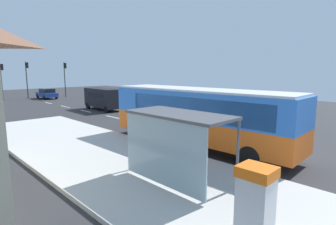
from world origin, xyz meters
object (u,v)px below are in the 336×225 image
Objects in this scene: bus at (197,114)px; traffic_light_far_side at (2,76)px; white_van at (104,97)px; recycling_bin_yellow at (165,143)px; sedan_near at (47,93)px; recycling_bin_orange at (175,146)px; ticket_machine at (255,207)px; bus_shelter at (173,130)px; traffic_light_median at (27,74)px; traffic_light_near_side at (65,74)px.

traffic_light_far_side is (-1.39, 33.46, 1.57)m from bus.
white_van is 17.17m from recycling_bin_yellow.
white_van is 5.55× the size of recycling_bin_yellow.
sedan_near is at bearing -13.46° from traffic_light_far_side.
sedan_near is 0.86× the size of traffic_light_far_side.
recycling_bin_orange is 34.29m from traffic_light_far_side.
bus is 2.10× the size of white_van.
ticket_machine is (-9.91, -22.43, -0.17)m from white_van.
sedan_near is at bearing 82.89° from bus.
white_van is at bearing -73.18° from traffic_light_far_side.
bus_shelter is (-2.21, -2.01, 1.44)m from recycling_bin_orange.
traffic_light_median reaches higher than ticket_machine.
ticket_machine is (-10.01, -38.68, 0.38)m from sedan_near.
bus_shelter is (-4.70, -2.71, 0.25)m from bus.
ticket_machine is 0.35× the size of traffic_light_median.
bus_shelter is at bearing -100.43° from traffic_light_median.
traffic_light_median is at bearing 132.31° from sedan_near.
bus is at bearing -97.11° from sedan_near.
recycling_bin_yellow is 0.17× the size of traffic_light_median.
recycling_bin_orange is 0.18× the size of traffic_light_far_side.
white_van reaches higher than recycling_bin_yellow.
recycling_bin_yellow is 0.24× the size of bus_shelter.
sedan_near is 1.11× the size of bus_shelter.
traffic_light_far_side is at bearing -167.11° from traffic_light_median.
bus reaches higher than white_van.
traffic_light_median is at bearing 95.62° from white_van.
ticket_machine is at bearing -121.16° from recycling_bin_orange.
traffic_light_near_side is at bearing 73.47° from recycling_bin_yellow.
recycling_bin_orange is at bearing -111.06° from white_van.
bus reaches higher than recycling_bin_orange.
traffic_light_median is (4.59, 34.26, 2.95)m from recycling_bin_yellow.
bus is at bearing -87.62° from traffic_light_far_side.
white_van is 1.02× the size of traffic_light_far_side.
traffic_light_far_side is at bearing 174.68° from traffic_light_near_side.
ticket_machine is 41.41m from traffic_light_near_side.
white_van is 5.55× the size of recycling_bin_orange.
white_van is (3.91, 15.92, -0.50)m from bus.
recycling_bin_orange is 0.17× the size of traffic_light_median.
white_van is 0.96× the size of traffic_light_median.
traffic_light_far_side reaches higher than bus_shelter.
traffic_light_median is at bearing 82.51° from recycling_bin_orange.
ticket_machine reaches higher than recycling_bin_orange.
traffic_light_median reaches higher than traffic_light_far_side.
bus_shelter reaches higher than ticket_machine.
ticket_machine is 4.12m from bus_shelter.
ticket_machine is at bearing -96.58° from traffic_light_far_side.
recycling_bin_yellow is at bearing -101.42° from sedan_near.
traffic_light_near_side is (7.21, 32.66, 1.76)m from bus.
ticket_machine is 0.36× the size of traffic_light_near_side.
recycling_bin_orange is at bearing -90.00° from recycling_bin_yellow.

